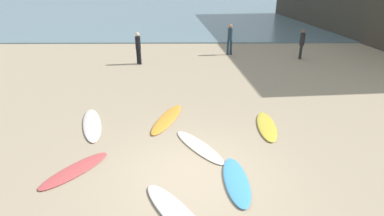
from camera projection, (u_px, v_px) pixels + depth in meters
name	position (u px, v px, depth m)	size (l,w,h in m)	color
ground_plane	(193.00, 175.00, 7.65)	(120.00, 120.00, 0.00)	tan
ocean_water	(189.00, 11.00, 40.31)	(120.00, 40.00, 0.08)	slate
surfboard_0	(199.00, 146.00, 8.85)	(0.51, 2.22, 0.06)	#F2E5CD
surfboard_1	(167.00, 119.00, 10.51)	(0.55, 2.47, 0.09)	orange
surfboard_2	(236.00, 181.00, 7.36)	(0.57, 1.95, 0.08)	#47A0DF
surfboard_3	(75.00, 170.00, 7.79)	(0.56, 1.98, 0.06)	#D34E4D
surfboard_4	(267.00, 126.00, 10.01)	(0.57, 2.13, 0.08)	yellow
surfboard_5	(92.00, 124.00, 10.13)	(0.57, 2.57, 0.08)	silver
surfboard_6	(177.00, 214.00, 6.33)	(0.55, 2.34, 0.09)	white
beachgoer_near	(138.00, 47.00, 16.65)	(0.40, 0.40, 1.72)	black
beachgoer_mid	(230.00, 38.00, 18.57)	(0.34, 0.33, 1.83)	#1E3342
beachgoer_far	(302.00, 43.00, 17.70)	(0.34, 0.34, 1.69)	black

